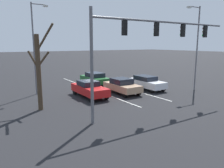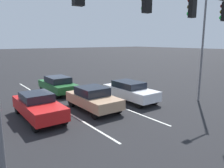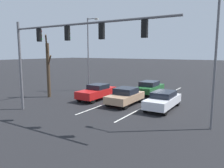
{
  "view_description": "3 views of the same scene",
  "coord_description": "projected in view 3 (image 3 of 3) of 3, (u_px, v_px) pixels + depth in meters",
  "views": [
    {
      "loc": [
        12.5,
        23.76,
        4.93
      ],
      "look_at": [
        1.15,
        5.94,
        1.02
      ],
      "focal_mm": 35.0,
      "sensor_mm": 36.0,
      "label": 1
    },
    {
      "loc": [
        7.28,
        18.04,
        4.44
      ],
      "look_at": [
        0.05,
        8.21,
        2.04
      ],
      "focal_mm": 35.0,
      "sensor_mm": 36.0,
      "label": 2
    },
    {
      "loc": [
        -9.0,
        23.18,
        4.68
      ],
      "look_at": [
        1.33,
        6.47,
        1.81
      ],
      "focal_mm": 35.0,
      "sensor_mm": 36.0,
      "label": 3
    }
  ],
  "objects": [
    {
      "name": "lane_stripe_center_divider",
      "position": [
        128.0,
        96.0,
        23.61
      ],
      "size": [
        0.12,
        17.11,
        0.01
      ],
      "primitive_type": "cube",
      "color": "silver",
      "rests_on": "ground_plane"
    },
    {
      "name": "car_red_rightlane_front",
      "position": [
        97.0,
        92.0,
        21.75
      ],
      "size": [
        1.8,
        4.63,
        1.5
      ],
      "color": "red",
      "rests_on": "ground_plane"
    },
    {
      "name": "bare_tree_near",
      "position": [
        48.0,
        68.0,
        22.54
      ],
      "size": [
        1.62,
        1.78,
        6.36
      ],
      "color": "#423323",
      "rests_on": "ground_plane"
    },
    {
      "name": "ground_plane",
      "position": [
        152.0,
        94.0,
        24.87
      ],
      "size": [
        240.0,
        240.0,
        0.0
      ],
      "primitive_type": "plane",
      "color": "black"
    },
    {
      "name": "car_darkgreen_midlane_second",
      "position": [
        149.0,
        87.0,
        24.48
      ],
      "size": [
        1.88,
        4.55,
        1.46
      ],
      "color": "#1E5928",
      "rests_on": "ground_plane"
    },
    {
      "name": "lane_stripe_left_divider",
      "position": [
        158.0,
        99.0,
        21.82
      ],
      "size": [
        0.12,
        17.11,
        0.01
      ],
      "primitive_type": "cube",
      "color": "silver",
      "rests_on": "ground_plane"
    },
    {
      "name": "street_lamp_left_shoulder",
      "position": [
        213.0,
        47.0,
        12.76
      ],
      "size": [
        1.93,
        0.24,
        8.67
      ],
      "color": "slate",
      "rests_on": "ground_plane"
    },
    {
      "name": "traffic_signal_gantry",
      "position": [
        60.0,
        43.0,
        15.01
      ],
      "size": [
        12.81,
        0.37,
        7.03
      ],
      "color": "slate",
      "rests_on": "ground_plane"
    },
    {
      "name": "street_lamp_right_shoulder",
      "position": [
        89.0,
        50.0,
        26.26
      ],
      "size": [
        1.59,
        0.24,
        8.71
      ],
      "color": "slate",
      "rests_on": "ground_plane"
    },
    {
      "name": "car_tan_midlane_front",
      "position": [
        125.0,
        96.0,
        19.6
      ],
      "size": [
        1.94,
        4.22,
        1.51
      ],
      "color": "tan",
      "rests_on": "ground_plane"
    },
    {
      "name": "car_white_leftlane_front",
      "position": [
        163.0,
        100.0,
        18.06
      ],
      "size": [
        1.79,
        4.66,
        1.46
      ],
      "color": "silver",
      "rests_on": "ground_plane"
    }
  ]
}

